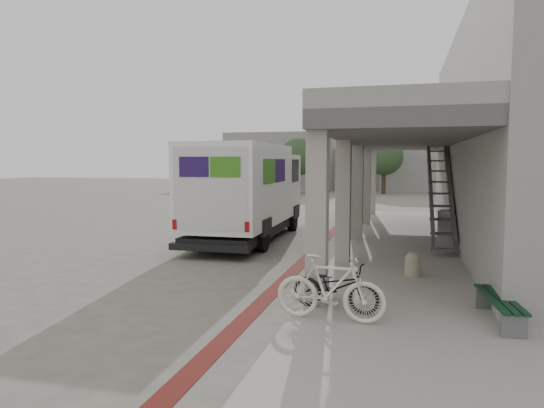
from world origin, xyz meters
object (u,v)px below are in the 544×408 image
(fedex_truck, at_px, (247,190))
(bench, at_px, (499,304))
(utility_cabinet, at_px, (447,228))
(bicycle_black, at_px, (335,287))
(bicycle_cream, at_px, (330,288))

(fedex_truck, bearing_deg, bench, -49.55)
(fedex_truck, bearing_deg, utility_cabinet, -1.74)
(bench, distance_m, bicycle_black, 2.70)
(fedex_truck, xyz_separation_m, utility_cabinet, (6.65, -0.04, -1.11))
(bench, xyz_separation_m, bicycle_cream, (-2.70, -0.66, 0.26))
(fedex_truck, distance_m, bicycle_cream, 9.36)
(bench, height_order, utility_cabinet, utility_cabinet)
(bicycle_cream, bearing_deg, utility_cabinet, -13.35)
(fedex_truck, relative_size, utility_cabinet, 7.15)
(fedex_truck, distance_m, bicycle_black, 8.85)
(fedex_truck, relative_size, bicycle_black, 4.91)
(utility_cabinet, xyz_separation_m, bicycle_black, (-2.50, -7.68, -0.13))
(utility_cabinet, bearing_deg, fedex_truck, -167.99)
(bench, xyz_separation_m, utility_cabinet, (-0.20, 7.62, 0.25))
(utility_cabinet, height_order, bicycle_black, utility_cabinet)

